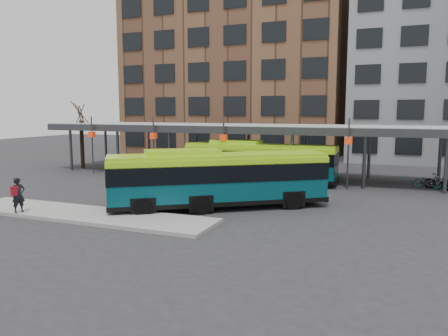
% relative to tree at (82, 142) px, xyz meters
% --- Properties ---
extents(ground, '(120.00, 120.00, 0.00)m').
position_rel_tree_xyz_m(ground, '(18.00, -12.00, -2.43)').
color(ground, '#28282B').
rests_on(ground, ground).
extents(boarding_island, '(14.00, 3.00, 0.18)m').
position_rel_tree_xyz_m(boarding_island, '(12.50, -15.00, -2.34)').
color(boarding_island, gray).
rests_on(boarding_island, ground).
extents(canopy, '(40.00, 6.53, 4.80)m').
position_rel_tree_xyz_m(canopy, '(17.94, 0.87, 1.47)').
color(canopy, '#999B9E').
rests_on(canopy, ground).
extents(tree, '(1.64, 1.64, 5.60)m').
position_rel_tree_xyz_m(tree, '(0.00, 0.00, 0.00)').
color(tree, black).
rests_on(tree, ground).
extents(building_brick, '(26.00, 14.00, 22.00)m').
position_rel_tree_xyz_m(building_brick, '(8.00, 20.00, 8.57)').
color(building_brick, brown).
rests_on(building_brick, ground).
extents(bus_front, '(11.07, 8.82, 3.25)m').
position_rel_tree_xyz_m(bus_front, '(18.08, -10.83, -0.74)').
color(bus_front, '#06424C').
rests_on(bus_front, ground).
extents(bus_rear, '(11.21, 2.57, 3.09)m').
position_rel_tree_xyz_m(bus_rear, '(17.55, -1.59, -0.83)').
color(bus_rear, '#06424C').
rests_on(bus_rear, ground).
extents(pedestrian, '(0.64, 0.76, 1.78)m').
position_rel_tree_xyz_m(pedestrian, '(9.43, -16.19, -1.35)').
color(pedestrian, black).
rests_on(pedestrian, boarding_island).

